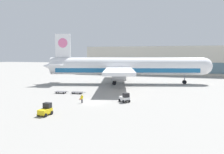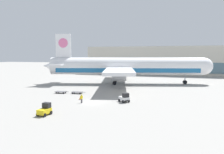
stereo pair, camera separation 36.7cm
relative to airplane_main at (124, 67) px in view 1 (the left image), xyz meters
name	(u,v)px [view 1 (the left image)]	position (x,y,z in m)	size (l,w,h in m)	color
ground_plane	(93,102)	(0.24, -30.55, -5.84)	(400.00, 400.00, 0.00)	gray
terminal_building	(176,60)	(17.09, 43.08, 1.15)	(90.00, 18.20, 14.00)	#BCB7A8
airplane_main	(124,67)	(0.00, 0.00, 0.00)	(57.02, 48.49, 17.00)	white
baggage_tug_foreground	(125,98)	(6.58, -28.34, -4.96)	(2.73, 2.74, 2.00)	silver
baggage_tug_mid	(46,110)	(-3.85, -41.82, -4.96)	(1.79, 2.55, 2.00)	yellow
baggage_dolly_lead	(61,92)	(-11.69, -22.77, -5.45)	(3.75, 1.71, 0.48)	#56565B
baggage_dolly_second	(77,92)	(-7.37, -22.14, -5.45)	(3.75, 1.71, 0.48)	#56565B
ground_crew_near	(82,98)	(-1.75, -31.80, -4.75)	(0.40, 0.46, 1.83)	black
traffic_cone_near	(80,98)	(-3.51, -28.81, -5.46)	(0.40, 0.40, 0.77)	black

